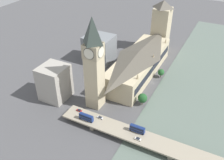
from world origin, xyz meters
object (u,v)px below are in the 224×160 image
Objects in this scene: victoria_tower at (161,26)px; car_southbound_mid at (138,139)px; road_bridge at (173,150)px; parliament_hall at (139,63)px; double_decker_bus_lead at (137,129)px; double_decker_bus_mid at (86,117)px; car_northbound_mid at (100,117)px; clock_tower at (94,63)px; car_southbound_lead at (79,110)px.

victoria_tower is 13.68× the size of car_southbound_mid.
parliament_hall is at bearing -54.91° from road_bridge.
parliament_hall reaches higher than double_decker_bus_lead.
double_decker_bus_mid is at bearing 87.21° from victoria_tower.
car_northbound_mid is at bearing -3.63° from road_bridge.
parliament_hall is 9.15× the size of double_decker_bus_lead.
double_decker_bus_lead is at bearing 179.22° from car_northbound_mid.
clock_tower is 6.87× the size of double_decker_bus_lead.
victoria_tower is 14.11× the size of car_southbound_lead.
car_southbound_lead is at bearing 0.98° from car_northbound_mid.
parliament_hall reaches higher than double_decker_bus_mid.
car_northbound_mid is at bearing 90.56° from parliament_hall.
double_decker_bus_mid is at bearing 38.35° from car_northbound_mid.
clock_tower reaches higher than car_northbound_mid.
double_decker_bus_lead is 2.55× the size of car_southbound_lead.
car_northbound_mid is at bearing 90.33° from victoria_tower.
road_bridge is 36.10× the size of car_northbound_mid.
clock_tower is at bearing 83.76° from victoria_tower.
double_decker_bus_mid is at bearing 149.79° from car_southbound_lead.
double_decker_bus_lead is at bearing -6.82° from road_bridge.
parliament_hall is at bearing -68.22° from car_southbound_mid.
double_decker_bus_mid reaches higher than car_northbound_mid.
clock_tower is at bearing -27.50° from car_southbound_mid.
double_decker_bus_lead reaches higher than car_southbound_lead.
parliament_hall is at bearing -102.70° from clock_tower.
double_decker_bus_mid reaches higher than car_southbound_mid.
parliament_hall is at bearing -102.68° from car_southbound_lead.
car_southbound_mid is at bearing 152.50° from clock_tower.
clock_tower is 39.43m from double_decker_bus_mid.
car_northbound_mid is (-0.80, 136.93, -21.94)m from victoria_tower.
road_bridge is at bearing -171.91° from car_southbound_mid.
clock_tower is 120.92m from victoria_tower.
road_bridge is 26.26m from double_decker_bus_lead.
clock_tower is 17.00× the size of car_southbound_mid.
road_bridge is (-55.64, 140.42, -23.47)m from victoria_tower.
car_southbound_lead is (17.02, 137.24, -21.93)m from victoria_tower.
double_decker_bus_lead is 2.47× the size of car_southbound_mid.
clock_tower is 37.76m from car_southbound_lead.
car_southbound_lead is at bearing -0.11° from double_decker_bus_lead.
parliament_hall is 8.77× the size of double_decker_bus_mid.
double_decker_bus_lead is at bearing 111.38° from parliament_hall.
parliament_hall is at bearing 90.05° from victoria_tower.
car_southbound_mid is (-3.14, 6.31, -2.05)m from double_decker_bus_lead.
car_southbound_mid is (22.68, 3.23, 1.59)m from road_bridge.
parliament_hall is 81.79m from double_decker_bus_lead.
victoria_tower is at bearing -89.95° from parliament_hall.
road_bridge is (-55.58, 79.11, -8.67)m from parliament_hall.
parliament_hall is 23.32× the size of car_southbound_lead.
clock_tower is at bearing -102.61° from car_southbound_lead.
clock_tower is 17.53× the size of car_southbound_lead.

